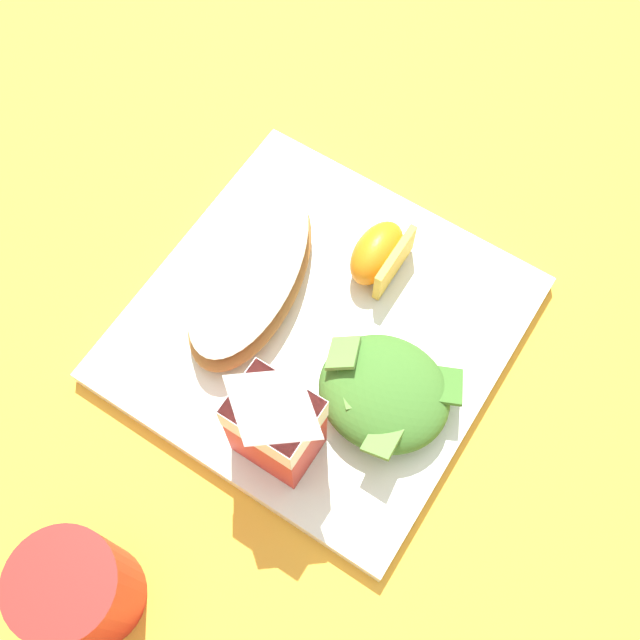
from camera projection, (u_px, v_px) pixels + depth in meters
ground at (320, 333)px, 0.63m from camera, size 3.00×3.00×0.00m
white_plate at (320, 329)px, 0.62m from camera, size 0.28×0.28×0.02m
cheesy_pizza_bread at (251, 276)px, 0.61m from camera, size 0.11×0.18×0.04m
green_salad_pile at (384, 393)px, 0.57m from camera, size 0.11×0.09×0.05m
milk_carton at (275, 421)px, 0.52m from camera, size 0.06×0.04×0.11m
orange_wedge_front at (379, 254)px, 0.62m from camera, size 0.04×0.06×0.04m
drinking_red_cup at (79, 590)px, 0.50m from camera, size 0.07×0.07×0.09m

